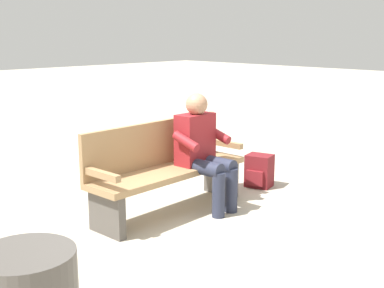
{
  "coord_description": "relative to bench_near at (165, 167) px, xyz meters",
  "views": [
    {
      "loc": [
        3.34,
        3.61,
        1.78
      ],
      "look_at": [
        -0.16,
        0.15,
        0.7
      ],
      "focal_mm": 48.03,
      "sensor_mm": 36.0,
      "label": 1
    }
  ],
  "objects": [
    {
      "name": "ground_plane",
      "position": [
        -0.0,
        0.07,
        -0.46
      ],
      "size": [
        40.0,
        40.0,
        0.0
      ],
      "primitive_type": "plane",
      "color": "#B7AD99"
    },
    {
      "name": "backpack",
      "position": [
        -1.33,
        0.17,
        -0.27
      ],
      "size": [
        0.33,
        0.34,
        0.38
      ],
      "rotation": [
        0.0,
        0.0,
        4.98
      ],
      "color": "maroon",
      "rests_on": "ground"
    },
    {
      "name": "person_seated",
      "position": [
        -0.32,
        0.22,
        0.17
      ],
      "size": [
        0.58,
        0.58,
        1.18
      ],
      "rotation": [
        0.0,
        0.0,
        0.04
      ],
      "color": "maroon",
      "rests_on": "ground"
    },
    {
      "name": "bench_near",
      "position": [
        0.0,
        0.0,
        0.0
      ],
      "size": [
        1.82,
        0.55,
        0.9
      ],
      "rotation": [
        0.0,
        0.0,
        0.04
      ],
      "color": "#9E7A51",
      "rests_on": "ground"
    }
  ]
}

